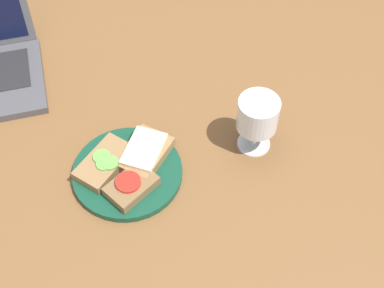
% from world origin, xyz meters
% --- Properties ---
extents(wooden_table, '(1.40, 1.40, 0.03)m').
position_xyz_m(wooden_table, '(0.00, 0.00, 0.01)').
color(wooden_table, brown).
rests_on(wooden_table, ground).
extents(plate, '(0.21, 0.21, 0.02)m').
position_xyz_m(plate, '(-0.04, -0.05, 0.04)').
color(plate, '#144733').
rests_on(plate, wooden_table).
extents(sandwich_with_cheese, '(0.13, 0.13, 0.03)m').
position_xyz_m(sandwich_with_cheese, '(-0.00, -0.03, 0.06)').
color(sandwich_with_cheese, '#937047').
rests_on(sandwich_with_cheese, plate).
extents(sandwich_with_cucumber, '(0.13, 0.13, 0.02)m').
position_xyz_m(sandwich_with_cucumber, '(-0.08, -0.03, 0.06)').
color(sandwich_with_cucumber, '#937047').
rests_on(sandwich_with_cucumber, plate).
extents(sandwich_with_tomato, '(0.11, 0.10, 0.03)m').
position_xyz_m(sandwich_with_tomato, '(-0.04, -0.10, 0.06)').
color(sandwich_with_tomato, brown).
rests_on(sandwich_with_tomato, plate).
extents(wine_glass, '(0.08, 0.08, 0.13)m').
position_xyz_m(wine_glass, '(0.22, -0.04, 0.12)').
color(wine_glass, white).
rests_on(wine_glass, wooden_table).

